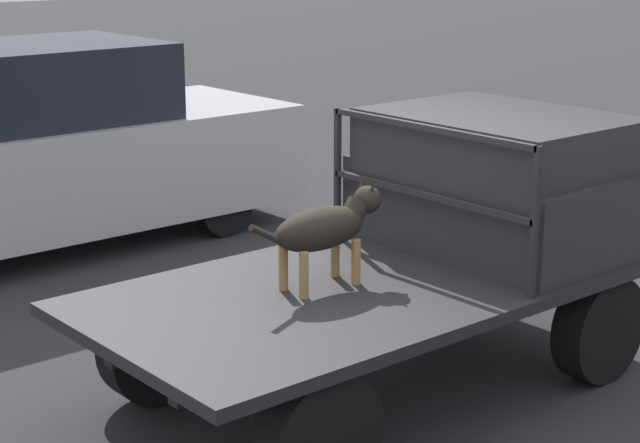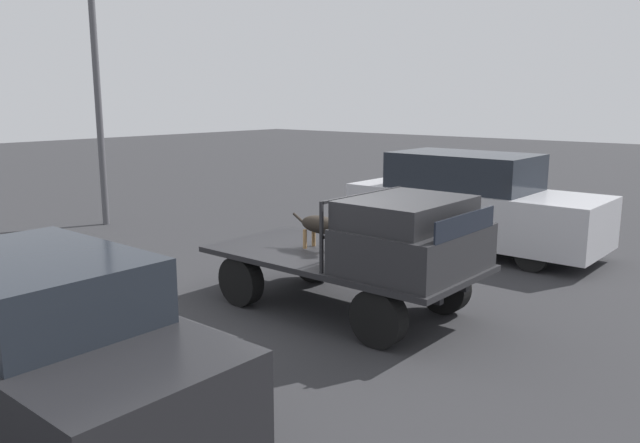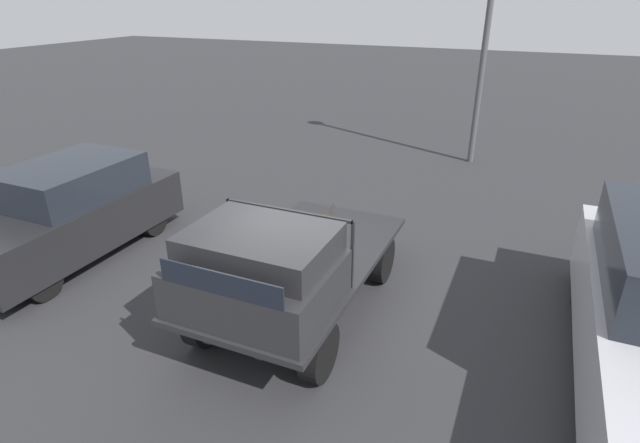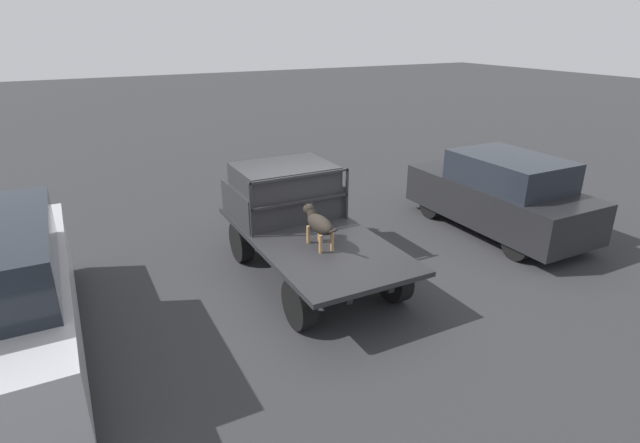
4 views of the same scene
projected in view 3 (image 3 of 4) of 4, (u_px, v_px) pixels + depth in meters
ground_plane at (302, 307)px, 7.53m from camera, size 80.00×80.00×0.00m
flatbed_truck at (302, 273)px, 7.28m from camera, size 4.05×1.98×0.81m
truck_cab at (258, 271)px, 6.02m from camera, size 1.52×1.86×0.96m
truck_headboard at (288, 232)px, 6.60m from camera, size 0.04×1.86×0.95m
dog at (318, 226)px, 7.34m from camera, size 1.08×0.27×0.64m
parked_sedan at (70, 211)px, 8.74m from camera, size 4.01×1.72×1.67m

